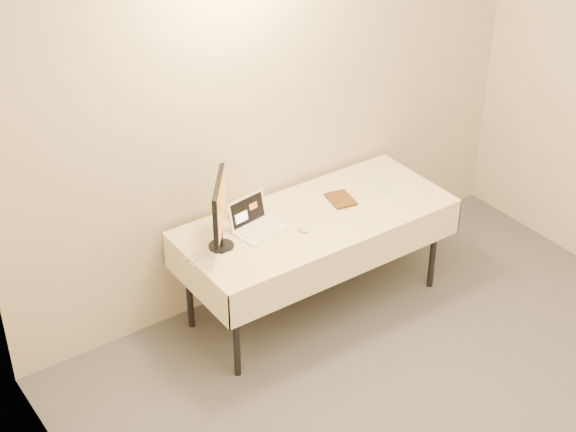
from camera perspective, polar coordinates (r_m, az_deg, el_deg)
back_wall at (r=5.84m, az=-0.74°, el=7.05°), size 4.00×0.10×2.70m
table at (r=5.84m, az=1.82°, el=-0.52°), size 1.86×0.81×0.74m
laptop at (r=5.64m, az=-2.16°, el=-0.44°), size 0.33×0.30×0.21m
monitor at (r=5.37m, az=-4.45°, el=0.44°), size 0.30×0.38×0.47m
book at (r=5.90m, az=2.77°, el=1.71°), size 0.16×0.05×0.21m
alarm_clock at (r=5.79m, az=-3.32°, el=0.15°), size 0.12×0.08×0.05m
clicker at (r=5.64m, az=1.00°, el=-0.90°), size 0.07×0.10×0.02m
paper_form at (r=6.17m, az=6.05°, el=1.90°), size 0.12×0.27×0.00m
usb_dongle at (r=5.47m, az=-4.01°, el=-2.25°), size 0.06×0.04×0.01m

